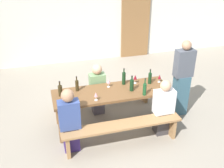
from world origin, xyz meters
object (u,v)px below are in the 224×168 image
(bench_far, at_px, (104,93))
(seated_guest_far_0, at_px, (97,90))
(wine_glass_1, at_px, (160,77))
(wine_glass_2, at_px, (135,77))
(wine_bottle_0, at_px, (77,85))
(wine_bottle_3, at_px, (132,85))
(wine_glass_0, at_px, (108,81))
(wine_glass_3, at_px, (96,95))
(seated_guest_near_1, at_px, (163,109))
(wooden_door, at_px, (135,24))
(wine_bottle_4, at_px, (60,90))
(wine_bottle_5, at_px, (145,89))
(wine_bottle_2, at_px, (124,78))
(standing_host, at_px, (182,80))
(wine_bottle_1, at_px, (150,78))
(bench_near, at_px, (122,128))
(seated_guest_near_0, at_px, (70,121))
(tasting_table, at_px, (112,95))

(bench_far, distance_m, seated_guest_far_0, 0.29)
(wine_glass_1, bearing_deg, wine_glass_2, 170.48)
(wine_bottle_0, relative_size, wine_glass_1, 1.81)
(wine_bottle_3, xyz_separation_m, wine_glass_0, (-0.38, 0.26, 0.00))
(wine_glass_1, height_order, wine_glass_3, wine_glass_1)
(wine_bottle_0, relative_size, seated_guest_near_1, 0.27)
(wooden_door, distance_m, wine_glass_1, 3.39)
(wooden_door, relative_size, wine_glass_1, 12.83)
(wine_bottle_4, relative_size, wine_glass_0, 1.78)
(wooden_door, bearing_deg, wine_bottle_5, -107.65)
(wine_bottle_0, distance_m, wine_bottle_2, 0.93)
(bench_far, bearing_deg, standing_host, -23.93)
(wine_glass_1, relative_size, wine_glass_2, 0.89)
(wooden_door, bearing_deg, standing_host, -94.06)
(wine_glass_3, bearing_deg, seated_guest_far_0, 75.48)
(wine_bottle_3, xyz_separation_m, standing_host, (1.11, 0.09, -0.09))
(wine_glass_2, bearing_deg, seated_guest_far_0, 155.04)
(wine_glass_1, distance_m, standing_host, 0.48)
(bench_far, bearing_deg, wine_glass_3, -111.86)
(wine_bottle_1, relative_size, seated_guest_near_1, 0.28)
(wine_bottle_2, xyz_separation_m, seated_guest_near_1, (0.54, -0.73, -0.36))
(seated_guest_near_1, relative_size, seated_guest_far_0, 1.00)
(wine_bottle_2, distance_m, wine_glass_3, 0.81)
(wine_glass_0, bearing_deg, wooden_door, 61.81)
(wine_bottle_0, distance_m, wine_bottle_5, 1.26)
(wine_bottle_0, bearing_deg, seated_guest_far_0, 34.37)
(bench_near, relative_size, wine_bottle_4, 7.22)
(wine_glass_3, xyz_separation_m, seated_guest_near_0, (-0.52, -0.26, -0.29))
(wine_bottle_5, xyz_separation_m, wine_glass_0, (-0.55, 0.48, -0.00))
(wine_bottle_4, bearing_deg, seated_guest_near_1, -18.48)
(bench_far, xyz_separation_m, wine_glass_3, (-0.37, -0.91, 0.50))
(wooden_door, relative_size, seated_guest_far_0, 1.90)
(bench_near, distance_m, wine_bottle_4, 1.31)
(tasting_table, bearing_deg, wine_bottle_5, -29.45)
(wine_glass_2, xyz_separation_m, seated_guest_near_0, (-1.41, -0.70, -0.31))
(seated_guest_near_1, bearing_deg, seated_guest_far_0, 44.49)
(seated_guest_near_1, bearing_deg, standing_host, -50.80)
(wine_glass_3, bearing_deg, wine_bottle_0, 120.25)
(wine_bottle_1, xyz_separation_m, wine_glass_1, (0.21, 0.00, -0.00))
(wine_bottle_1, relative_size, standing_host, 0.19)
(bench_near, distance_m, wine_bottle_5, 0.82)
(wine_glass_3, bearing_deg, bench_far, 68.14)
(bench_near, xyz_separation_m, wine_glass_1, (1.02, 0.77, 0.50))
(wine_bottle_1, distance_m, seated_guest_near_0, 1.82)
(wine_bottle_2, height_order, seated_guest_near_1, seated_guest_near_1)
(wine_glass_1, height_order, seated_guest_far_0, seated_guest_far_0)
(wine_bottle_5, height_order, wine_glass_0, wine_bottle_5)
(wine_glass_3, height_order, seated_guest_near_1, seated_guest_near_1)
(wooden_door, xyz_separation_m, seated_guest_far_0, (-1.88, -2.91, -0.51))
(wine_glass_2, relative_size, wine_glass_3, 1.15)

